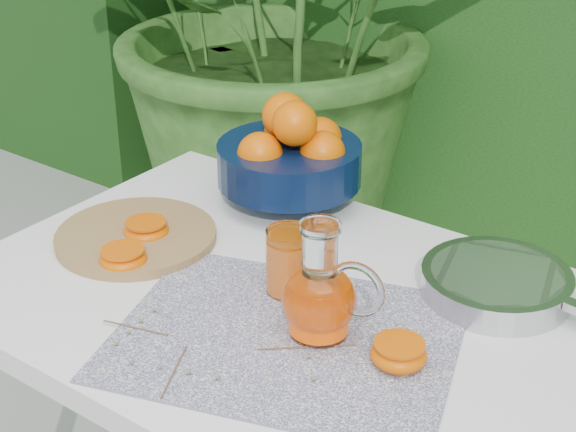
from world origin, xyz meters
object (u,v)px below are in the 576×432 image
Objects in this scene: juice_pitcher at (321,296)px; white_table at (281,338)px; saute_pan at (498,283)px; cutting_board at (136,237)px; fruit_bowl at (291,155)px.

white_table is at bearing 154.26° from juice_pitcher.
saute_pan reaches higher than white_table.
saute_pan is at bearing 19.27° from cutting_board.
fruit_bowl is 1.92× the size of juice_pitcher.
white_table is at bearing -56.97° from fruit_bowl.
fruit_bowl is at bearing 123.03° from white_table.
cutting_board is at bearing -113.94° from fruit_bowl.
juice_pitcher is 0.42× the size of saute_pan.
cutting_board is at bearing 173.71° from juice_pitcher.
cutting_board is 0.81× the size of fruit_bowl.
fruit_bowl is (0.13, 0.28, 0.09)m from cutting_board.
white_table is 0.32m from cutting_board.
white_table is 2.93× the size of fruit_bowl.
white_table is at bearing -144.51° from saute_pan.
fruit_bowl reaches higher than juice_pitcher.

